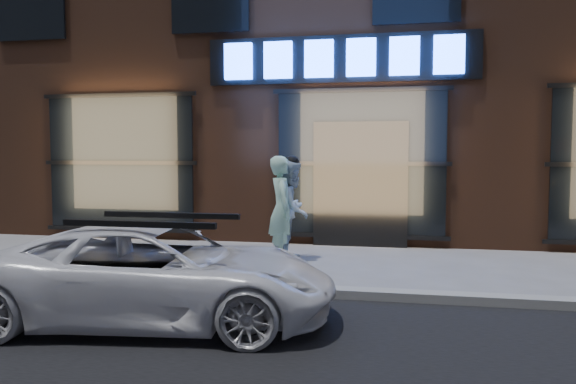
{
  "coord_description": "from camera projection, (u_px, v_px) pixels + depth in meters",
  "views": [
    {
      "loc": [
        0.74,
        -6.89,
        1.81
      ],
      "look_at": [
        -0.95,
        1.6,
        1.2
      ],
      "focal_mm": 35.0,
      "sensor_mm": 36.0,
      "label": 1
    }
  ],
  "objects": [
    {
      "name": "ground",
      "position": [
        337.0,
        297.0,
        7.01
      ],
      "size": [
        90.0,
        90.0,
        0.0
      ],
      "primitive_type": "plane",
      "color": "slate",
      "rests_on": "ground"
    },
    {
      "name": "curb",
      "position": [
        337.0,
        293.0,
        7.01
      ],
      "size": [
        60.0,
        0.25,
        0.12
      ],
      "primitive_type": "cube",
      "color": "gray",
      "rests_on": "ground"
    },
    {
      "name": "storefront_building",
      "position": [
        372.0,
        23.0,
        14.47
      ],
      "size": [
        30.2,
        8.28,
        10.3
      ],
      "color": "#54301E",
      "rests_on": "ground"
    },
    {
      "name": "man_bowtie",
      "position": [
        282.0,
        209.0,
        9.22
      ],
      "size": [
        0.63,
        0.75,
        1.76
      ],
      "primitive_type": "imported",
      "rotation": [
        0.0,
        0.0,
        1.95
      ],
      "color": "#9DCFB8",
      "rests_on": "ground"
    },
    {
      "name": "man_cap",
      "position": [
        292.0,
        210.0,
        9.48
      ],
      "size": [
        0.74,
        0.9,
        1.69
      ],
      "primitive_type": "imported",
      "rotation": [
        0.0,
        0.0,
        1.44
      ],
      "color": "silver",
      "rests_on": "ground"
    },
    {
      "name": "white_suv",
      "position": [
        157.0,
        274.0,
        5.94
      ],
      "size": [
        3.99,
        2.22,
        1.06
      ],
      "primitive_type": "imported",
      "rotation": [
        0.0,
        0.0,
        1.7
      ],
      "color": "white",
      "rests_on": "ground"
    }
  ]
}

